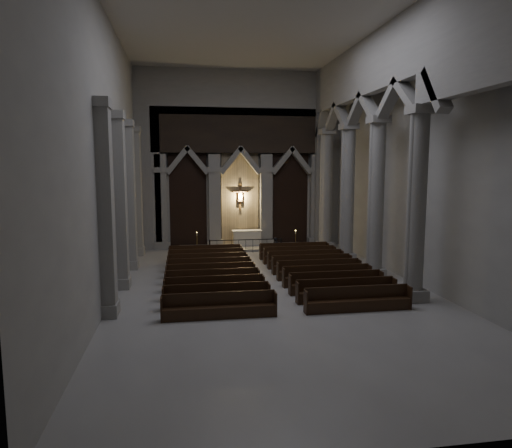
# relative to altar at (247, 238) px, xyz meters

# --- Properties ---
(room) EXTENTS (24.00, 24.10, 12.00)m
(room) POSITION_rel_altar_xyz_m (-0.38, -11.12, 6.93)
(room) COLOR #9E9B96
(room) RESTS_ON ground
(sanctuary_wall) EXTENTS (14.00, 0.77, 12.00)m
(sanctuary_wall) POSITION_rel_altar_xyz_m (-0.38, 0.42, 5.94)
(sanctuary_wall) COLOR gray
(sanctuary_wall) RESTS_ON ground
(right_arcade) EXTENTS (1.00, 24.00, 12.00)m
(right_arcade) POSITION_rel_altar_xyz_m (5.12, -9.79, 7.16)
(right_arcade) COLOR gray
(right_arcade) RESTS_ON ground
(left_pilasters) EXTENTS (0.60, 13.00, 8.03)m
(left_pilasters) POSITION_rel_altar_xyz_m (-7.13, -7.62, 3.24)
(left_pilasters) COLOR gray
(left_pilasters) RESTS_ON ground
(sanctuary_step) EXTENTS (8.50, 2.60, 0.15)m
(sanctuary_step) POSITION_rel_altar_xyz_m (-0.38, -0.52, -0.60)
(sanctuary_step) COLOR gray
(sanctuary_step) RESTS_ON ground
(altar) EXTENTS (2.05, 0.82, 1.04)m
(altar) POSITION_rel_altar_xyz_m (0.00, 0.00, 0.00)
(altar) COLOR beige
(altar) RESTS_ON sanctuary_step
(altar_rail) EXTENTS (4.74, 0.09, 0.93)m
(altar_rail) POSITION_rel_altar_xyz_m (-0.38, -2.19, -0.06)
(altar_rail) COLOR black
(altar_rail) RESTS_ON ground
(candle_stand_left) EXTENTS (0.23, 0.23, 1.33)m
(candle_stand_left) POSITION_rel_altar_xyz_m (-3.48, -1.33, -0.31)
(candle_stand_left) COLOR olive
(candle_stand_left) RESTS_ON ground
(candle_stand_right) EXTENTS (0.23, 0.23, 1.35)m
(candle_stand_right) POSITION_rel_altar_xyz_m (3.06, -1.66, -0.31)
(candle_stand_right) COLOR olive
(candle_stand_right) RESTS_ON ground
(pews) EXTENTS (9.68, 10.77, 0.95)m
(pews) POSITION_rel_altar_xyz_m (-0.38, -9.42, -0.36)
(pews) COLOR black
(pews) RESTS_ON ground
(worshipper) EXTENTS (0.50, 0.37, 1.23)m
(worshipper) POSITION_rel_altar_xyz_m (1.28, -3.74, -0.06)
(worshipper) COLOR black
(worshipper) RESTS_ON ground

